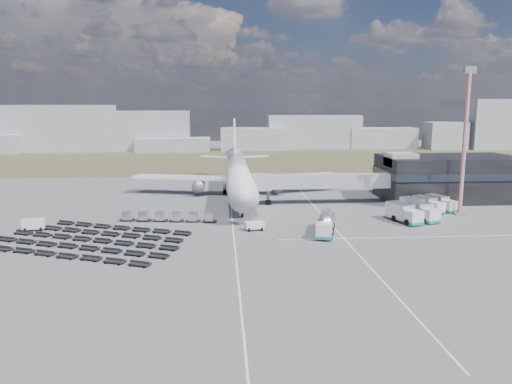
{
  "coord_description": "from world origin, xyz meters",
  "views": [
    {
      "loc": [
        -3.93,
        -85.95,
        21.83
      ],
      "look_at": [
        3.08,
        14.12,
        4.0
      ],
      "focal_mm": 35.0,
      "sensor_mm": 36.0,
      "label": 1
    }
  ],
  "objects": [
    {
      "name": "jet_bridge",
      "position": [
        15.9,
        20.42,
        5.05
      ],
      "size": [
        30.3,
        3.8,
        7.05
      ],
      "color": "#939399",
      "rests_on": "ground"
    },
    {
      "name": "terminal",
      "position": [
        47.77,
        23.96,
        5.25
      ],
      "size": [
        30.4,
        16.4,
        11.0
      ],
      "color": "black",
      "rests_on": "ground"
    },
    {
      "name": "pushback_tug",
      "position": [
        1.72,
        -1.47,
        0.74
      ],
      "size": [
        3.55,
        2.34,
        1.49
      ],
      "primitive_type": "cube",
      "rotation": [
        0.0,
        0.0,
        0.15
      ],
      "color": "silver",
      "rests_on": "ground"
    },
    {
      "name": "floodlight_mast",
      "position": [
        43.45,
        8.25,
        14.44
      ],
      "size": [
        2.75,
        2.22,
        28.81
      ],
      "rotation": [
        0.0,
        0.0,
        0.26
      ],
      "color": "red",
      "rests_on": "ground"
    },
    {
      "name": "lane_markings",
      "position": [
        9.77,
        3.0,
        0.01
      ],
      "size": [
        47.12,
        110.0,
        0.01
      ],
      "color": "silver",
      "rests_on": "ground"
    },
    {
      "name": "baggage_dollies",
      "position": [
        -24.87,
        -7.22,
        0.36
      ],
      "size": [
        34.28,
        28.07,
        0.71
      ],
      "rotation": [
        0.0,
        0.0,
        -0.4
      ],
      "color": "black",
      "rests_on": "ground"
    },
    {
      "name": "skyline",
      "position": [
        -16.18,
        150.5,
        8.35
      ],
      "size": [
        287.23,
        26.25,
        23.91
      ],
      "color": "#989AA6",
      "rests_on": "ground"
    },
    {
      "name": "ground",
      "position": [
        0.0,
        0.0,
        0.0
      ],
      "size": [
        420.0,
        420.0,
        0.0
      ],
      "primitive_type": "plane",
      "color": "#565659",
      "rests_on": "ground"
    },
    {
      "name": "catering_truck",
      "position": [
        2.02,
        36.55,
        1.37
      ],
      "size": [
        2.41,
        5.85,
        2.68
      ],
      "rotation": [
        0.0,
        0.0,
        0.0
      ],
      "color": "silver",
      "rests_on": "ground"
    },
    {
      "name": "uld_row",
      "position": [
        -13.96,
        5.97,
        0.99
      ],
      "size": [
        18.19,
        3.91,
        1.65
      ],
      "rotation": [
        0.0,
        0.0,
        -0.13
      ],
      "color": "black",
      "rests_on": "ground"
    },
    {
      "name": "service_trucks_far",
      "position": [
        38.1,
        10.86,
        1.53
      ],
      "size": [
        11.24,
        10.02,
        2.82
      ],
      "rotation": [
        0.0,
        0.0,
        0.4
      ],
      "color": "silver",
      "rests_on": "ground"
    },
    {
      "name": "utility_van",
      "position": [
        -36.68,
        1.01,
        1.02
      ],
      "size": [
        3.92,
        2.2,
        2.03
      ],
      "primitive_type": "cube",
      "rotation": [
        0.0,
        0.0,
        0.14
      ],
      "color": "silver",
      "rests_on": "ground"
    },
    {
      "name": "service_trucks_near",
      "position": [
        31.75,
        3.16,
        1.73
      ],
      "size": [
        8.8,
        9.62,
        3.18
      ],
      "rotation": [
        0.0,
        0.0,
        0.33
      ],
      "color": "silver",
      "rests_on": "ground"
    },
    {
      "name": "fuel_tanker",
      "position": [
        13.62,
        -4.7,
        1.7
      ],
      "size": [
        5.38,
        10.86,
        3.4
      ],
      "rotation": [
        0.0,
        0.0,
        -0.27
      ],
      "color": "silver",
      "rests_on": "ground"
    },
    {
      "name": "airliner",
      "position": [
        0.0,
        32.38,
        5.29
      ],
      "size": [
        51.59,
        64.53,
        17.62
      ],
      "color": "silver",
      "rests_on": "ground"
    },
    {
      "name": "grass_strip",
      "position": [
        0.0,
        110.0,
        0.01
      ],
      "size": [
        420.0,
        90.0,
        0.01
      ],
      "primitive_type": "cube",
      "color": "#46442A",
      "rests_on": "ground"
    }
  ]
}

